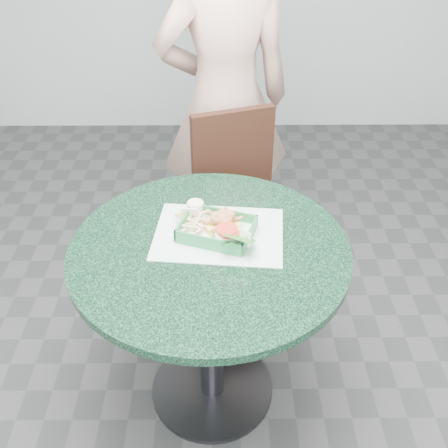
{
  "coord_description": "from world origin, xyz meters",
  "views": [
    {
      "loc": [
        0.04,
        -1.35,
        1.86
      ],
      "look_at": [
        0.05,
        0.1,
        0.79
      ],
      "focal_mm": 42.0,
      "sensor_mm": 36.0,
      "label": 1
    }
  ],
  "objects_px": {
    "crab_sandwich": "(220,224)",
    "dining_chair": "(233,201)",
    "diner_person": "(225,74)",
    "food_basket": "(217,236)",
    "sauce_ramekin": "(186,215)",
    "cafe_table": "(210,288)"
  },
  "relations": [
    {
      "from": "dining_chair",
      "to": "food_basket",
      "type": "bearing_deg",
      "value": -115.02
    },
    {
      "from": "diner_person",
      "to": "food_basket",
      "type": "bearing_deg",
      "value": 76.72
    },
    {
      "from": "dining_chair",
      "to": "food_basket",
      "type": "relative_size",
      "value": 3.9
    },
    {
      "from": "diner_person",
      "to": "sauce_ramekin",
      "type": "distance_m",
      "value": 0.85
    },
    {
      "from": "diner_person",
      "to": "food_basket",
      "type": "relative_size",
      "value": 8.41
    },
    {
      "from": "cafe_table",
      "to": "dining_chair",
      "type": "distance_m",
      "value": 0.63
    },
    {
      "from": "dining_chair",
      "to": "diner_person",
      "type": "relative_size",
      "value": 0.46
    },
    {
      "from": "dining_chair",
      "to": "crab_sandwich",
      "type": "height_order",
      "value": "dining_chair"
    },
    {
      "from": "cafe_table",
      "to": "crab_sandwich",
      "type": "xyz_separation_m",
      "value": [
        0.04,
        0.08,
        0.22
      ]
    },
    {
      "from": "food_basket",
      "to": "crab_sandwich",
      "type": "relative_size",
      "value": 2.0
    },
    {
      "from": "diner_person",
      "to": "food_basket",
      "type": "height_order",
      "value": "diner_person"
    },
    {
      "from": "cafe_table",
      "to": "sauce_ramekin",
      "type": "distance_m",
      "value": 0.27
    },
    {
      "from": "crab_sandwich",
      "to": "dining_chair",
      "type": "bearing_deg",
      "value": 84.07
    },
    {
      "from": "diner_person",
      "to": "food_basket",
      "type": "xyz_separation_m",
      "value": [
        -0.04,
        -0.88,
        -0.24
      ]
    },
    {
      "from": "food_basket",
      "to": "sauce_ramekin",
      "type": "xyz_separation_m",
      "value": [
        -0.11,
        0.08,
        0.03
      ]
    },
    {
      "from": "crab_sandwich",
      "to": "food_basket",
      "type": "bearing_deg",
      "value": -116.81
    },
    {
      "from": "food_basket",
      "to": "diner_person",
      "type": "bearing_deg",
      "value": 87.67
    },
    {
      "from": "cafe_table",
      "to": "dining_chair",
      "type": "relative_size",
      "value": 1.0
    },
    {
      "from": "dining_chair",
      "to": "crab_sandwich",
      "type": "relative_size",
      "value": 7.78
    },
    {
      "from": "cafe_table",
      "to": "diner_person",
      "type": "relative_size",
      "value": 0.47
    },
    {
      "from": "crab_sandwich",
      "to": "sauce_ramekin",
      "type": "bearing_deg",
      "value": 156.6
    },
    {
      "from": "diner_person",
      "to": "crab_sandwich",
      "type": "relative_size",
      "value": 16.8
    }
  ]
}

